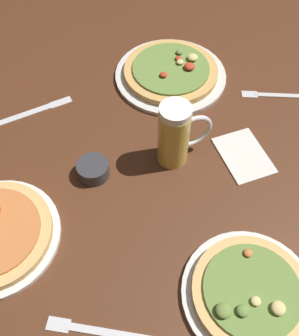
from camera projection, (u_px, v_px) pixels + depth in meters
ground_plane at (150, 176)px, 0.94m from camera, size 2.40×2.40×0.03m
pizza_plate_near at (250, 293)px, 0.74m from camera, size 0.27×0.27×0.05m
pizza_plate_far at (171, 73)px, 1.11m from camera, size 0.32×0.32×0.05m
beer_mug_amber at (176, 135)px, 0.88m from camera, size 0.13×0.07×0.17m
ramekin_sauce at (93, 169)px, 0.91m from camera, size 0.08×0.08×0.04m
napkin_folded at (244, 155)px, 0.95m from camera, size 0.14×0.17×0.01m
fork_left at (277, 95)px, 1.07m from camera, size 0.21×0.06×0.01m
knife_right at (35, 111)px, 1.04m from camera, size 0.20×0.09×0.01m
fork_spare at (100, 331)px, 0.72m from camera, size 0.21×0.08×0.01m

